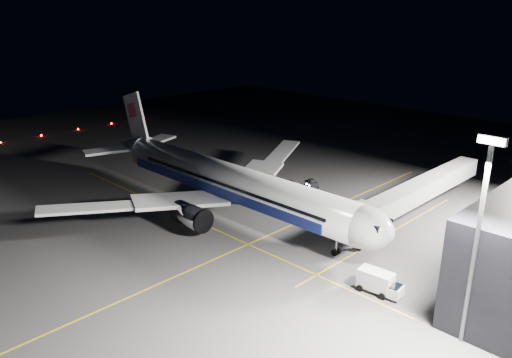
{
  "coord_description": "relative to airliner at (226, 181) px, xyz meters",
  "views": [
    {
      "loc": [
        54.76,
        -49.56,
        30.89
      ],
      "look_at": [
        3.38,
        2.23,
        6.0
      ],
      "focal_mm": 35.0,
      "sensor_mm": 36.0,
      "label": 1
    }
  ],
  "objects": [
    {
      "name": "safety_cone_c",
      "position": [
        -0.35,
        11.06,
        -4.83
      ],
      "size": [
        0.45,
        0.45,
        0.67
      ],
      "primitive_type": "cone",
      "color": "#FA630A",
      "rests_on": "ground"
    },
    {
      "name": "safety_cone_a",
      "position": [
        -5.09,
        14.0,
        -4.85
      ],
      "size": [
        0.42,
        0.42,
        0.62
      ],
      "primitive_type": "cone",
      "color": "#FA630A",
      "rests_on": "ground"
    },
    {
      "name": "guide_line_cross",
      "position": [
        1.08,
        -6.0,
        -5.16
      ],
      "size": [
        70.0,
        0.25,
        0.01
      ],
      "primitive_type": "cube",
      "color": "gold",
      "rests_on": "ground"
    },
    {
      "name": "guide_line_main",
      "position": [
        11.08,
        0.0,
        -5.16
      ],
      "size": [
        0.25,
        80.0,
        0.01
      ],
      "primitive_type": "cube",
      "color": "gold",
      "rests_on": "ground"
    },
    {
      "name": "baggage_tug",
      "position": [
        2.76,
        18.24,
        -4.4
      ],
      "size": [
        2.7,
        2.4,
        1.65
      ],
      "rotation": [
        0.0,
        0.0,
        -0.3
      ],
      "color": "black",
      "rests_on": "ground"
    },
    {
      "name": "airliner",
      "position": [
        0.0,
        0.0,
        0.0
      ],
      "size": [
        61.48,
        54.22,
        16.64
      ],
      "color": "silver",
      "rests_on": "ground"
    },
    {
      "name": "floodlight_mast_south",
      "position": [
        41.08,
        -6.01,
        7.21
      ],
      "size": [
        2.4,
        0.67,
        20.7
      ],
      "color": "#59595E",
      "rests_on": "ground"
    },
    {
      "name": "safety_cone_b",
      "position": [
        2.29,
        14.0,
        -4.85
      ],
      "size": [
        0.41,
        0.41,
        0.62
      ],
      "primitive_type": "cone",
      "color": "#FA630A",
      "rests_on": "ground"
    },
    {
      "name": "guide_line_side",
      "position": [
        23.08,
        10.0,
        -5.16
      ],
      "size": [
        0.25,
        40.0,
        0.01
      ],
      "primitive_type": "cube",
      "color": "gold",
      "rests_on": "ground"
    },
    {
      "name": "jet_bridge",
      "position": [
        23.08,
        18.06,
        -0.58
      ],
      "size": [
        3.6,
        34.4,
        6.3
      ],
      "color": "#B2B2B7",
      "rests_on": "ground"
    },
    {
      "name": "taxiway_lights",
      "position": [
        -70.92,
        0.0,
        -4.94
      ],
      "size": [
        0.44,
        60.44,
        0.44
      ],
      "color": "#FF140A",
      "rests_on": "ground"
    },
    {
      "name": "service_truck",
      "position": [
        30.64,
        -4.18,
        -3.76
      ],
      "size": [
        5.31,
        2.66,
        2.62
      ],
      "rotation": [
        0.0,
        0.0,
        0.1
      ],
      "color": "white",
      "rests_on": "ground"
    },
    {
      "name": "ground",
      "position": [
        1.08,
        0.0,
        -5.16
      ],
      "size": [
        200.0,
        200.0,
        0.0
      ],
      "primitive_type": "plane",
      "color": "#4C4C4F",
      "rests_on": "ground"
    }
  ]
}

